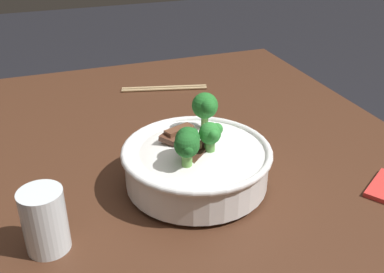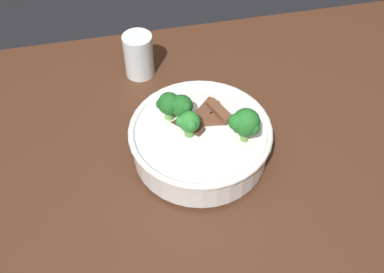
# 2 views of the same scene
# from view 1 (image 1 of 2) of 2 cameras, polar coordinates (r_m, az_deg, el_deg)

# --- Properties ---
(dining_table) EXTENTS (1.35, 0.87, 0.76)m
(dining_table) POSITION_cam_1_polar(r_m,az_deg,el_deg) (0.87, 3.56, -14.73)
(dining_table) COLOR #472819
(dining_table) RESTS_ON ground
(rice_bowl) EXTENTS (0.25, 0.25, 0.14)m
(rice_bowl) POSITION_cam_1_polar(r_m,az_deg,el_deg) (0.75, 0.59, -2.95)
(rice_bowl) COLOR white
(rice_bowl) RESTS_ON dining_table
(drinking_glass) EXTENTS (0.06, 0.06, 0.09)m
(drinking_glass) POSITION_cam_1_polar(r_m,az_deg,el_deg) (0.66, -18.04, -10.44)
(drinking_glass) COLOR white
(drinking_glass) RESTS_ON dining_table
(chopsticks_pair) EXTENTS (0.07, 0.22, 0.01)m
(chopsticks_pair) POSITION_cam_1_polar(r_m,az_deg,el_deg) (1.16, -3.50, 6.10)
(chopsticks_pair) COLOR tan
(chopsticks_pair) RESTS_ON dining_table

